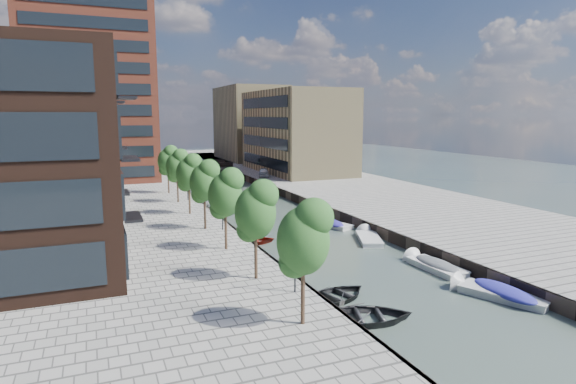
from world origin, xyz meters
TOP-DOWN VIEW (x-y plane):
  - water at (0.00, 40.00)m, footprint 300.00×300.00m
  - quay_right at (16.00, 40.00)m, footprint 20.00×140.00m
  - quay_wall_left at (-6.10, 40.00)m, footprint 0.25×140.00m
  - quay_wall_right at (6.10, 40.00)m, footprint 0.25×140.00m
  - far_closure at (0.00, 100.00)m, footprint 80.00×40.00m
  - apartment_block at (-20.00, 30.00)m, footprint 8.00×38.00m
  - tower at (-17.00, 65.00)m, footprint 18.00×18.00m
  - tan_block_near at (16.00, 62.00)m, footprint 12.00×25.00m
  - tan_block_far at (16.00, 88.00)m, footprint 12.00×20.00m
  - bridge at (0.00, 72.00)m, footprint 13.00×6.00m
  - tree_0 at (-8.50, 4.00)m, footprint 2.50×2.50m
  - tree_1 at (-8.50, 11.00)m, footprint 2.50×2.50m
  - tree_2 at (-8.50, 18.00)m, footprint 2.50×2.50m
  - tree_3 at (-8.50, 25.00)m, footprint 2.50×2.50m
  - tree_4 at (-8.50, 32.00)m, footprint 2.50×2.50m
  - tree_5 at (-8.50, 39.00)m, footprint 2.50×2.50m
  - tree_6 at (-8.50, 46.00)m, footprint 2.50×2.50m
  - lamp_0 at (-7.20, 8.00)m, footprint 0.24×0.24m
  - lamp_1 at (-7.20, 24.00)m, footprint 0.24×0.24m
  - lamp_2 at (-7.20, 40.00)m, footprint 0.24×0.24m
  - sloop_0 at (-4.42, 4.96)m, footprint 6.00×5.03m
  - sloop_1 at (-4.41, 8.27)m, footprint 5.37×4.51m
  - sloop_2 at (-5.40, 22.38)m, footprint 5.12×4.10m
  - sloop_3 at (-5.09, 40.72)m, footprint 4.92×4.27m
  - sloop_4 at (-4.86, 48.06)m, footprint 5.02×4.04m
  - motorboat_0 at (4.72, 5.07)m, footprint 4.00×5.76m
  - motorboat_1 at (4.77, 10.99)m, footprint 1.94×5.16m
  - motorboat_2 at (4.80, 19.67)m, footprint 3.57×5.32m
  - motorboat_3 at (3.97, 25.61)m, footprint 3.08×4.91m
  - motorboat_4 at (4.22, 31.81)m, footprint 3.11×4.97m
  - car at (8.23, 56.96)m, footprint 2.86×4.39m

SIDE VIEW (x-z plane):
  - water at x=0.00m, z-range 0.00..0.00m
  - sloop_0 at x=-4.42m, z-range -0.53..0.53m
  - sloop_1 at x=-4.41m, z-range -0.48..0.48m
  - sloop_2 at x=-5.40m, z-range -0.47..0.47m
  - sloop_3 at x=-5.09m, z-range -0.43..0.43m
  - sloop_4 at x=-4.86m, z-range -0.46..0.46m
  - motorboat_2 at x=4.80m, z-range -0.74..0.94m
  - motorboat_3 at x=3.97m, z-range -0.59..0.96m
  - motorboat_4 at x=4.22m, z-range -0.59..0.97m
  - motorboat_1 at x=4.77m, z-range -0.64..1.06m
  - motorboat_0 at x=4.72m, z-range -0.69..1.14m
  - quay_right at x=16.00m, z-range 0.00..1.00m
  - quay_wall_left at x=-6.10m, z-range 0.00..1.00m
  - quay_wall_right at x=6.10m, z-range 0.00..1.00m
  - far_closure at x=0.00m, z-range 0.00..1.00m
  - bridge at x=0.00m, z-range 0.74..2.04m
  - car at x=8.23m, z-range 1.00..2.39m
  - lamp_0 at x=-7.20m, z-range 1.45..5.57m
  - lamp_1 at x=-7.20m, z-range 1.45..5.57m
  - lamp_2 at x=-7.20m, z-range 1.45..5.57m
  - tree_0 at x=-8.50m, z-range 2.33..8.28m
  - tree_1 at x=-8.50m, z-range 2.33..8.28m
  - tree_2 at x=-8.50m, z-range 2.33..8.28m
  - tree_3 at x=-8.50m, z-range 2.33..8.28m
  - tree_4 at x=-8.50m, z-range 2.33..8.28m
  - tree_5 at x=-8.50m, z-range 2.33..8.28m
  - tree_6 at x=-8.50m, z-range 2.33..8.28m
  - apartment_block at x=-20.00m, z-range 1.00..15.00m
  - tan_block_near at x=16.00m, z-range 1.00..15.00m
  - tan_block_far at x=16.00m, z-range 1.00..17.00m
  - tower at x=-17.00m, z-range 1.00..31.00m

